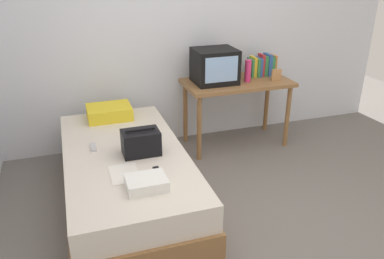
{
  "coord_description": "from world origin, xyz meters",
  "views": [
    {
      "loc": [
        -1.19,
        -2.14,
        1.98
      ],
      "look_at": [
        -0.16,
        0.99,
        0.52
      ],
      "focal_mm": 36.54,
      "sensor_mm": 36.0,
      "label": 1
    }
  ],
  "objects_px": {
    "desk": "(237,89)",
    "handbag": "(141,142)",
    "magazine": "(124,174)",
    "remote_silver": "(93,147)",
    "book_row": "(262,66)",
    "tv": "(215,66)",
    "picture_frame": "(276,75)",
    "remote_dark": "(158,173)",
    "folded_towel": "(146,183)",
    "water_bottle": "(248,71)",
    "pillow": "(109,112)",
    "bed": "(126,179)"
  },
  "relations": [
    {
      "from": "desk",
      "to": "handbag",
      "type": "relative_size",
      "value": 3.87
    },
    {
      "from": "handbag",
      "to": "magazine",
      "type": "relative_size",
      "value": 1.03
    },
    {
      "from": "magazine",
      "to": "remote_silver",
      "type": "bearing_deg",
      "value": 109.21
    },
    {
      "from": "desk",
      "to": "book_row",
      "type": "distance_m",
      "value": 0.43
    },
    {
      "from": "handbag",
      "to": "remote_silver",
      "type": "relative_size",
      "value": 2.08
    },
    {
      "from": "tv",
      "to": "handbag",
      "type": "relative_size",
      "value": 1.47
    },
    {
      "from": "book_row",
      "to": "picture_frame",
      "type": "xyz_separation_m",
      "value": [
        0.06,
        -0.23,
        -0.05
      ]
    },
    {
      "from": "remote_dark",
      "to": "folded_towel",
      "type": "bearing_deg",
      "value": -126.45
    },
    {
      "from": "book_row",
      "to": "picture_frame",
      "type": "bearing_deg",
      "value": -76.15
    },
    {
      "from": "water_bottle",
      "to": "remote_silver",
      "type": "bearing_deg",
      "value": -159.69
    },
    {
      "from": "pillow",
      "to": "folded_towel",
      "type": "xyz_separation_m",
      "value": [
        0.08,
        -1.38,
        -0.02
      ]
    },
    {
      "from": "water_bottle",
      "to": "magazine",
      "type": "relative_size",
      "value": 0.82
    },
    {
      "from": "water_bottle",
      "to": "remote_dark",
      "type": "distance_m",
      "value": 1.81
    },
    {
      "from": "desk",
      "to": "remote_dark",
      "type": "xyz_separation_m",
      "value": [
        -1.21,
        -1.27,
        -0.13
      ]
    },
    {
      "from": "book_row",
      "to": "remote_dark",
      "type": "xyz_separation_m",
      "value": [
        -1.56,
        -1.39,
        -0.33
      ]
    },
    {
      "from": "bed",
      "to": "folded_towel",
      "type": "height_order",
      "value": "folded_towel"
    },
    {
      "from": "handbag",
      "to": "folded_towel",
      "type": "distance_m",
      "value": 0.53
    },
    {
      "from": "bed",
      "to": "book_row",
      "type": "bearing_deg",
      "value": 28.65
    },
    {
      "from": "bed",
      "to": "picture_frame",
      "type": "bearing_deg",
      "value": 21.84
    },
    {
      "from": "folded_towel",
      "to": "water_bottle",
      "type": "bearing_deg",
      "value": 44.15
    },
    {
      "from": "water_bottle",
      "to": "book_row",
      "type": "bearing_deg",
      "value": 33.55
    },
    {
      "from": "tv",
      "to": "remote_dark",
      "type": "bearing_deg",
      "value": -126.2
    },
    {
      "from": "remote_silver",
      "to": "bed",
      "type": "bearing_deg",
      "value": -30.99
    },
    {
      "from": "bed",
      "to": "remote_dark",
      "type": "relative_size",
      "value": 12.82
    },
    {
      "from": "picture_frame",
      "to": "remote_dark",
      "type": "height_order",
      "value": "picture_frame"
    },
    {
      "from": "tv",
      "to": "remote_dark",
      "type": "height_order",
      "value": "tv"
    },
    {
      "from": "desk",
      "to": "pillow",
      "type": "relative_size",
      "value": 2.72
    },
    {
      "from": "bed",
      "to": "folded_towel",
      "type": "distance_m",
      "value": 0.67
    },
    {
      "from": "bed",
      "to": "picture_frame",
      "type": "xyz_separation_m",
      "value": [
        1.79,
        0.72,
        0.56
      ]
    },
    {
      "from": "pillow",
      "to": "folded_towel",
      "type": "height_order",
      "value": "pillow"
    },
    {
      "from": "remote_silver",
      "to": "folded_towel",
      "type": "distance_m",
      "value": 0.8
    },
    {
      "from": "magazine",
      "to": "remote_silver",
      "type": "height_order",
      "value": "remote_silver"
    },
    {
      "from": "picture_frame",
      "to": "remote_silver",
      "type": "distance_m",
      "value": 2.13
    },
    {
      "from": "tv",
      "to": "remote_dark",
      "type": "distance_m",
      "value": 1.65
    },
    {
      "from": "water_bottle",
      "to": "folded_towel",
      "type": "relative_size",
      "value": 0.85
    },
    {
      "from": "handbag",
      "to": "tv",
      "type": "bearing_deg",
      "value": 43.18
    },
    {
      "from": "picture_frame",
      "to": "handbag",
      "type": "relative_size",
      "value": 0.41
    },
    {
      "from": "pillow",
      "to": "handbag",
      "type": "xyz_separation_m",
      "value": [
        0.15,
        -0.86,
        0.04
      ]
    },
    {
      "from": "bed",
      "to": "handbag",
      "type": "xyz_separation_m",
      "value": [
        0.13,
        -0.08,
        0.36
      ]
    },
    {
      "from": "tv",
      "to": "folded_towel",
      "type": "bearing_deg",
      "value": -126.23
    },
    {
      "from": "picture_frame",
      "to": "magazine",
      "type": "distance_m",
      "value": 2.17
    },
    {
      "from": "tv",
      "to": "pillow",
      "type": "bearing_deg",
      "value": -176.03
    },
    {
      "from": "bed",
      "to": "water_bottle",
      "type": "xyz_separation_m",
      "value": [
        1.48,
        0.78,
        0.61
      ]
    },
    {
      "from": "folded_towel",
      "to": "handbag",
      "type": "bearing_deg",
      "value": 82.3
    },
    {
      "from": "tv",
      "to": "pillow",
      "type": "height_order",
      "value": "tv"
    },
    {
      "from": "picture_frame",
      "to": "folded_towel",
      "type": "distance_m",
      "value": 2.2
    },
    {
      "from": "water_bottle",
      "to": "picture_frame",
      "type": "bearing_deg",
      "value": -10.18
    },
    {
      "from": "book_row",
      "to": "picture_frame",
      "type": "distance_m",
      "value": 0.24
    },
    {
      "from": "book_row",
      "to": "remote_silver",
      "type": "distance_m",
      "value": 2.16
    },
    {
      "from": "desk",
      "to": "remote_silver",
      "type": "relative_size",
      "value": 8.06
    }
  ]
}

